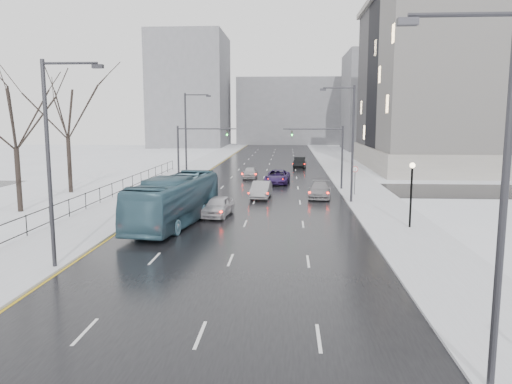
% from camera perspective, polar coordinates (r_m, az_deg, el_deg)
% --- Properties ---
extents(road, '(16.00, 150.00, 0.04)m').
position_cam_1_polar(road, '(63.34, 1.01, 1.87)').
color(road, black).
rests_on(road, ground).
extents(cross_road, '(130.00, 10.00, 0.04)m').
position_cam_1_polar(cross_road, '(51.45, 0.38, 0.33)').
color(cross_road, black).
rests_on(cross_road, ground).
extents(sidewalk_left, '(5.00, 150.00, 0.16)m').
position_cam_1_polar(sidewalk_left, '(64.67, -8.33, 1.97)').
color(sidewalk_left, silver).
rests_on(sidewalk_left, ground).
extents(sidewalk_right, '(5.00, 150.00, 0.16)m').
position_cam_1_polar(sidewalk_right, '(63.72, 10.49, 1.83)').
color(sidewalk_right, silver).
rests_on(sidewalk_right, ground).
extents(park_strip, '(14.00, 150.00, 0.12)m').
position_cam_1_polar(park_strip, '(67.29, -16.28, 1.96)').
color(park_strip, white).
rests_on(park_strip, ground).
extents(tree_park_d, '(8.75, 8.75, 12.50)m').
position_cam_1_polar(tree_park_d, '(42.90, -25.29, -2.16)').
color(tree_park_d, black).
rests_on(tree_park_d, ground).
extents(tree_park_e, '(9.45, 9.45, 13.50)m').
position_cam_1_polar(tree_park_e, '(51.91, -20.38, -0.15)').
color(tree_park_e, black).
rests_on(tree_park_e, ground).
extents(iron_fence, '(0.06, 70.00, 1.30)m').
position_cam_1_polar(iron_fence, '(37.06, -21.84, -2.10)').
color(iron_fence, black).
rests_on(iron_fence, sidewalk_left).
extents(streetlight_r_near, '(2.95, 0.25, 10.00)m').
position_cam_1_polar(streetlight_r_near, '(13.99, 25.70, 0.61)').
color(streetlight_r_near, '#2D2D33').
rests_on(streetlight_r_near, ground).
extents(streetlight_r_mid, '(2.95, 0.25, 10.00)m').
position_cam_1_polar(streetlight_r_mid, '(43.20, 10.71, 6.08)').
color(streetlight_r_mid, '#2D2D33').
rests_on(streetlight_r_mid, ground).
extents(streetlight_l_near, '(2.95, 0.25, 10.00)m').
position_cam_1_polar(streetlight_l_near, '(25.45, -22.21, 4.01)').
color(streetlight_l_near, '#2D2D33').
rests_on(streetlight_l_near, ground).
extents(streetlight_l_far, '(2.95, 0.25, 10.00)m').
position_cam_1_polar(streetlight_l_far, '(55.98, -7.80, 6.67)').
color(streetlight_l_far, '#2D2D33').
rests_on(streetlight_l_far, ground).
extents(lamppost_r_mid, '(0.36, 0.36, 4.28)m').
position_cam_1_polar(lamppost_r_mid, '(34.11, 17.35, 0.72)').
color(lamppost_r_mid, black).
rests_on(lamppost_r_mid, sidewalk_right).
extents(mast_signal_right, '(6.10, 0.33, 6.50)m').
position_cam_1_polar(mast_signal_right, '(51.14, 8.64, 4.79)').
color(mast_signal_right, '#2D2D33').
rests_on(mast_signal_right, ground).
extents(mast_signal_left, '(6.10, 0.33, 6.50)m').
position_cam_1_polar(mast_signal_left, '(51.97, -7.73, 4.87)').
color(mast_signal_left, '#2D2D33').
rests_on(mast_signal_left, ground).
extents(no_uturn_sign, '(0.60, 0.06, 2.70)m').
position_cam_1_polar(no_uturn_sign, '(47.53, 11.25, 2.26)').
color(no_uturn_sign, '#2D2D33').
rests_on(no_uturn_sign, sidewalk_right).
extents(bldg_far_right, '(24.00, 20.00, 22.00)m').
position_cam_1_polar(bldg_far_right, '(120.54, 15.92, 9.93)').
color(bldg_far_right, slate).
rests_on(bldg_far_right, ground).
extents(bldg_far_left, '(18.00, 22.00, 28.00)m').
position_cam_1_polar(bldg_far_left, '(130.42, -7.50, 11.36)').
color(bldg_far_left, slate).
rests_on(bldg_far_left, ground).
extents(bldg_far_center, '(30.00, 18.00, 18.00)m').
position_cam_1_polar(bldg_far_center, '(142.86, 4.16, 9.15)').
color(bldg_far_center, slate).
rests_on(bldg_far_center, ground).
extents(bus, '(4.39, 12.30, 3.35)m').
position_cam_1_polar(bus, '(34.63, -9.25, -0.95)').
color(bus, '#3A6071').
rests_on(bus, road).
extents(sedan_center_near, '(2.34, 4.61, 1.51)m').
position_cam_1_polar(sedan_center_near, '(37.28, -4.35, -1.63)').
color(sedan_center_near, '#BDBBC0').
rests_on(sedan_center_near, road).
extents(sedan_right_near, '(1.93, 4.70, 1.51)m').
position_cam_1_polar(sedan_right_near, '(45.58, 0.59, 0.26)').
color(sedan_right_near, gray).
rests_on(sedan_right_near, road).
extents(sedan_right_cross, '(2.95, 5.65, 1.52)m').
position_cam_1_polar(sedan_right_cross, '(55.57, 2.46, 1.74)').
color(sedan_right_cross, '#2E1B53').
rests_on(sedan_right_cross, road).
extents(sedan_right_far, '(2.51, 5.07, 1.42)m').
position_cam_1_polar(sedan_right_far, '(46.18, 7.31, 0.24)').
color(sedan_right_far, gray).
rests_on(sedan_right_far, road).
extents(sedan_center_far, '(1.66, 4.09, 1.39)m').
position_cam_1_polar(sedan_center_far, '(60.29, -0.68, 2.22)').
color(sedan_center_far, '#A7A6AA').
rests_on(sedan_center_far, road).
extents(sedan_right_distant, '(2.09, 4.87, 1.56)m').
position_cam_1_polar(sedan_right_distant, '(73.28, 5.02, 3.37)').
color(sedan_right_distant, black).
rests_on(sedan_right_distant, road).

